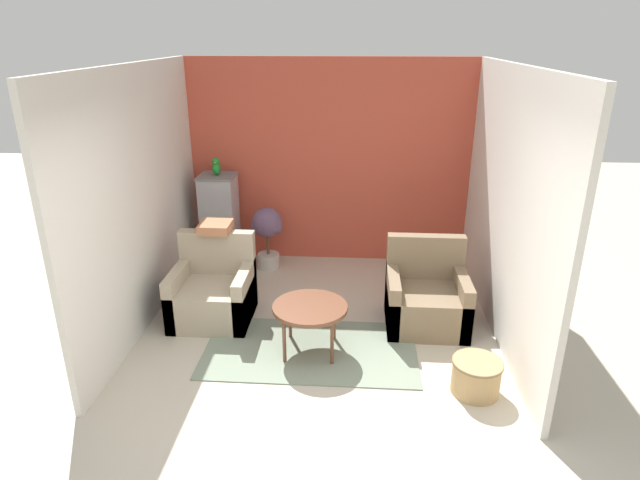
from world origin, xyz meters
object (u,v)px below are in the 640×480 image
(armchair_left, at_px, (213,294))
(birdcage, at_px, (220,222))
(wicker_basket, at_px, (476,376))
(parrot, at_px, (216,167))
(potted_plant, at_px, (267,230))
(armchair_right, at_px, (426,299))
(coffee_table, at_px, (310,310))

(armchair_left, distance_m, birdcage, 1.52)
(birdcage, relative_size, wicker_basket, 2.86)
(birdcage, relative_size, parrot, 5.37)
(birdcage, bearing_deg, potted_plant, -3.63)
(armchair_left, relative_size, birdcage, 0.73)
(armchair_left, xyz_separation_m, parrot, (-0.26, 1.46, 1.08))
(parrot, distance_m, wicker_basket, 4.11)
(armchair_right, xyz_separation_m, potted_plant, (-1.96, 1.39, 0.25))
(armchair_right, bearing_deg, coffee_table, -152.62)
(potted_plant, xyz_separation_m, wicker_basket, (2.28, -2.58, -0.38))
(coffee_table, relative_size, birdcage, 0.58)
(armchair_left, relative_size, armchair_right, 1.00)
(armchair_left, height_order, armchair_right, same)
(armchair_left, xyz_separation_m, potted_plant, (0.38, 1.42, 0.25))
(coffee_table, relative_size, wicker_basket, 1.67)
(armchair_right, xyz_separation_m, parrot, (-2.61, 1.43, 1.08))
(armchair_left, xyz_separation_m, birdcage, (-0.26, 1.46, 0.33))
(potted_plant, bearing_deg, armchair_left, -105.03)
(birdcage, distance_m, parrot, 0.75)
(birdcage, height_order, wicker_basket, birdcage)
(birdcage, bearing_deg, coffee_table, -55.91)
(coffee_table, xyz_separation_m, birdcage, (-1.39, 2.06, 0.16))
(coffee_table, distance_m, birdcage, 2.49)
(armchair_right, relative_size, birdcage, 0.73)
(coffee_table, xyz_separation_m, potted_plant, (-0.75, 2.02, 0.08))
(wicker_basket, bearing_deg, coffee_table, 159.79)
(armchair_right, height_order, wicker_basket, armchair_right)
(potted_plant, bearing_deg, birdcage, 176.37)
(wicker_basket, bearing_deg, armchair_left, 156.41)
(armchair_right, relative_size, potted_plant, 1.10)
(coffee_table, height_order, armchair_right, armchair_right)
(armchair_left, relative_size, potted_plant, 1.10)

